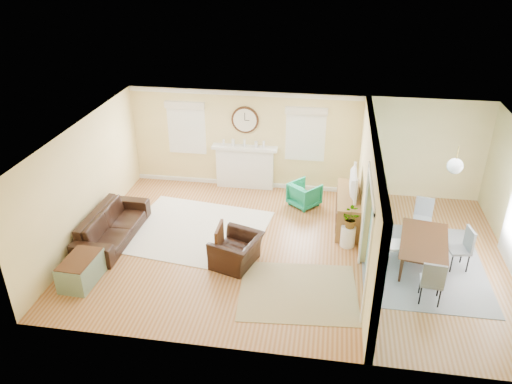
% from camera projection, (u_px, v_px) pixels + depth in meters
% --- Properties ---
extents(floor, '(9.00, 9.00, 0.00)m').
position_uv_depth(floor, '(291.00, 251.00, 10.69)').
color(floor, brown).
rests_on(floor, ground).
extents(wall_back, '(9.00, 0.02, 2.60)m').
position_uv_depth(wall_back, '(303.00, 143.00, 12.73)').
color(wall_back, '#D6C177').
rests_on(wall_back, ground).
extents(wall_front, '(9.00, 0.02, 2.60)m').
position_uv_depth(wall_front, '(275.00, 289.00, 7.46)').
color(wall_front, '#D6C177').
rests_on(wall_front, ground).
extents(wall_left, '(0.02, 6.00, 2.60)m').
position_uv_depth(wall_left, '(84.00, 182.00, 10.72)').
color(wall_left, '#D6C177').
rests_on(wall_left, ground).
extents(ceiling, '(9.00, 6.00, 0.02)m').
position_uv_depth(ceiling, '(295.00, 137.00, 9.50)').
color(ceiling, white).
rests_on(ceiling, wall_back).
extents(partition, '(0.17, 6.00, 2.60)m').
position_uv_depth(partition, '(368.00, 194.00, 10.11)').
color(partition, '#D6C177').
rests_on(partition, ground).
extents(fireplace, '(1.70, 0.30, 1.17)m').
position_uv_depth(fireplace, '(245.00, 166.00, 13.16)').
color(fireplace, white).
rests_on(fireplace, ground).
extents(wall_clock, '(0.70, 0.07, 0.70)m').
position_uv_depth(wall_clock, '(245.00, 120.00, 12.66)').
color(wall_clock, '#432113').
rests_on(wall_clock, wall_back).
extents(window_left, '(1.05, 0.13, 1.42)m').
position_uv_depth(window_left, '(186.00, 124.00, 12.95)').
color(window_left, white).
rests_on(window_left, wall_back).
extents(window_right, '(1.05, 0.13, 1.42)m').
position_uv_depth(window_right, '(306.00, 130.00, 12.52)').
color(window_right, white).
rests_on(window_right, wall_back).
extents(pendant, '(0.30, 0.30, 0.55)m').
position_uv_depth(pendant, '(455.00, 166.00, 9.27)').
color(pendant, gold).
rests_on(pendant, ceiling).
extents(rug_cream, '(3.37, 3.02, 0.02)m').
position_uv_depth(rug_cream, '(196.00, 231.00, 11.41)').
color(rug_cream, beige).
rests_on(rug_cream, floor).
extents(rug_jute, '(2.35, 1.98, 0.01)m').
position_uv_depth(rug_jute, '(298.00, 292.00, 9.45)').
color(rug_jute, '#99875D').
rests_on(rug_jute, floor).
extents(rug_grey, '(2.44, 3.05, 0.01)m').
position_uv_depth(rug_grey, '(422.00, 264.00, 10.25)').
color(rug_grey, gray).
rests_on(rug_grey, floor).
extents(sofa, '(0.94, 2.30, 0.67)m').
position_uv_depth(sofa, '(112.00, 226.00, 10.98)').
color(sofa, black).
rests_on(sofa, floor).
extents(eames_chair, '(1.10, 1.19, 0.63)m').
position_uv_depth(eames_chair, '(237.00, 251.00, 10.13)').
color(eames_chair, black).
rests_on(eames_chair, floor).
extents(green_chair, '(0.93, 0.93, 0.61)m').
position_uv_depth(green_chair, '(305.00, 194.00, 12.36)').
color(green_chair, '#0E7B44').
rests_on(green_chair, floor).
extents(trunk, '(0.61, 0.96, 0.54)m').
position_uv_depth(trunk, '(81.00, 270.00, 9.62)').
color(trunk, gray).
rests_on(trunk, floor).
extents(credenza, '(0.56, 1.65, 0.80)m').
position_uv_depth(credenza, '(348.00, 210.00, 11.47)').
color(credenza, brown).
rests_on(credenza, floor).
extents(tv, '(0.15, 1.03, 0.59)m').
position_uv_depth(tv, '(350.00, 183.00, 11.16)').
color(tv, black).
rests_on(tv, credenza).
extents(garden_stool, '(0.32, 0.32, 0.47)m').
position_uv_depth(garden_stool, '(348.00, 236.00, 10.77)').
color(garden_stool, white).
rests_on(garden_stool, floor).
extents(potted_plant, '(0.50, 0.52, 0.44)m').
position_uv_depth(potted_plant, '(350.00, 218.00, 10.56)').
color(potted_plant, '#337F33').
rests_on(potted_plant, garden_stool).
extents(dining_table, '(1.17, 1.77, 0.58)m').
position_uv_depth(dining_table, '(424.00, 253.00, 10.12)').
color(dining_table, '#432113').
rests_on(dining_table, floor).
extents(dining_chair_n, '(0.46, 0.46, 0.89)m').
position_uv_depth(dining_chair_n, '(423.00, 216.00, 10.98)').
color(dining_chair_n, gray).
rests_on(dining_chair_n, floor).
extents(dining_chair_s, '(0.45, 0.45, 0.92)m').
position_uv_depth(dining_chair_s, '(432.00, 277.00, 8.99)').
color(dining_chair_s, gray).
rests_on(dining_chair_s, floor).
extents(dining_chair_w, '(0.46, 0.46, 0.92)m').
position_uv_depth(dining_chair_w, '(396.00, 241.00, 10.06)').
color(dining_chair_w, white).
rests_on(dining_chair_w, floor).
extents(dining_chair_e, '(0.46, 0.46, 0.91)m').
position_uv_depth(dining_chair_e, '(460.00, 245.00, 9.91)').
color(dining_chair_e, gray).
rests_on(dining_chair_e, floor).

